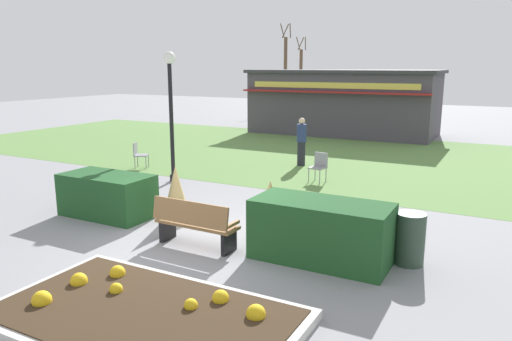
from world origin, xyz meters
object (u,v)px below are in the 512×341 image
lamppost_mid (171,100)px  parked_car_west_slot (333,107)px  food_kiosk (343,102)px  cafe_chair_east (139,153)px  tree_left_bg (285,72)px  person_strolling (301,141)px  tree_right_bg (301,76)px  cafe_chair_west (319,165)px  trash_bin (410,239)px  park_bench (195,223)px

lamppost_mid → parked_car_west_slot: size_ratio=0.89×
food_kiosk → lamppost_mid: bearing=-95.2°
cafe_chair_east → tree_left_bg: size_ratio=0.13×
parked_car_west_slot → tree_left_bg: size_ratio=0.64×
lamppost_mid → person_strolling: lamppost_mid is taller
tree_left_bg → tree_right_bg: bearing=94.0°
cafe_chair_west → tree_right_bg: tree_right_bg is taller
trash_bin → tree_left_bg: size_ratio=0.14×
food_kiosk → person_strolling: food_kiosk is taller
lamppost_mid → parked_car_west_slot: (-2.28, 21.12, -1.80)m
food_kiosk → parked_car_west_slot: (-3.44, 8.34, -1.00)m
tree_left_bg → tree_right_bg: tree_left_bg is taller
park_bench → tree_right_bg: tree_right_bg is taller
park_bench → lamppost_mid: (-3.80, 4.25, 1.97)m
trash_bin → parked_car_west_slot: 26.19m
trash_bin → cafe_chair_east: trash_bin is taller
trash_bin → tree_left_bg: (-15.37, 28.17, 2.58)m
food_kiosk → cafe_chair_west: size_ratio=10.68×
lamppost_mid → cafe_chair_east: lamppost_mid is taller
park_bench → lamppost_mid: size_ratio=0.44×
park_bench → food_kiosk: bearing=98.8°
park_bench → cafe_chair_west: 6.24m
parked_car_west_slot → cafe_chair_east: bearing=-89.9°
cafe_chair_east → tree_left_bg: tree_left_bg is taller
cafe_chair_west → tree_left_bg: (-11.73, 23.05, 2.52)m
person_strolling → park_bench: bearing=-122.7°
cafe_chair_east → person_strolling: bearing=32.5°
trash_bin → park_bench: bearing=-163.7°
park_bench → trash_bin: 3.97m
tree_right_bg → lamppost_mid: bearing=-74.5°
cafe_chair_east → person_strolling: size_ratio=0.53×
food_kiosk → parked_car_west_slot: size_ratio=2.18×
cafe_chair_west → tree_right_bg: (-12.00, 26.93, 2.10)m
park_bench → parked_car_west_slot: bearing=103.5°
lamppost_mid → tree_left_bg: (-7.76, 25.03, 0.60)m
park_bench → parked_car_west_slot: 26.09m
tree_right_bg → parked_car_west_slot: bearing=-53.6°
lamppost_mid → park_bench: bearing=-48.3°
cafe_chair_east → trash_bin: bearing=-22.8°
lamppost_mid → tree_right_bg: bearing=105.5°
person_strolling → tree_right_bg: bearing=71.5°
tree_left_bg → park_bench: bearing=-68.5°
park_bench → tree_left_bg: 31.59m
person_strolling → parked_car_west_slot: 17.75m
parked_car_west_slot → tree_right_bg: (-5.76, 7.80, 1.99)m
park_bench → tree_right_bg: 35.29m
trash_bin → person_strolling: size_ratio=0.55×
person_strolling → tree_right_bg: tree_right_bg is taller
lamppost_mid → trash_bin: bearing=-22.4°
tree_left_bg → tree_right_bg: (-0.27, 3.89, -0.42)m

